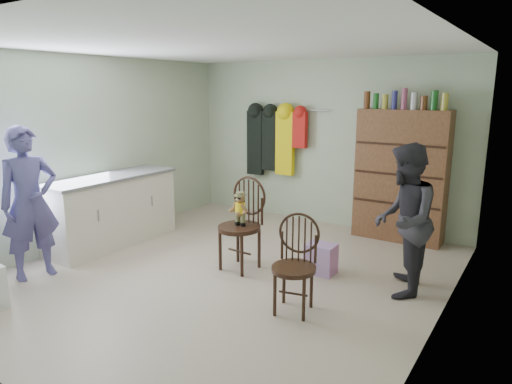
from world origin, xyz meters
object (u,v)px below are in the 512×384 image
Objects in this scene: counter at (112,210)px; dresser at (401,175)px; chair_front at (242,218)px; chair_far at (296,260)px.

counter is 0.90× the size of dresser.
dresser reaches higher than chair_front.
chair_far is at bearing -26.97° from chair_front.
chair_front is at bearing 137.40° from chair_far.
chair_far is at bearing -94.36° from dresser.
chair_front is at bearing -120.69° from dresser.
counter reaches higher than chair_far.
dresser is (0.20, 2.64, 0.42)m from chair_far.
chair_front reaches higher than chair_far.
counter is at bearing -144.32° from dresser.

